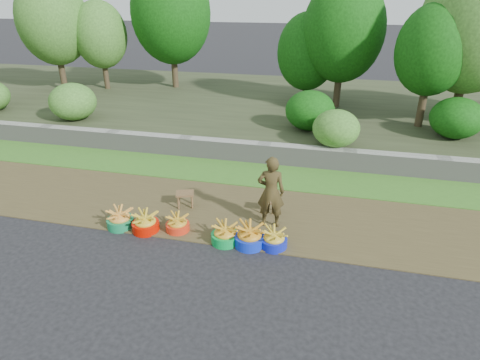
% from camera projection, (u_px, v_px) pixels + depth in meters
% --- Properties ---
extents(ground_plane, '(120.00, 120.00, 0.00)m').
position_uv_depth(ground_plane, '(223.00, 247.00, 7.28)').
color(ground_plane, black).
rests_on(ground_plane, ground).
extents(dirt_shoulder, '(80.00, 2.50, 0.02)m').
position_uv_depth(dirt_shoulder, '(239.00, 213.00, 8.37)').
color(dirt_shoulder, '#4C4225').
rests_on(dirt_shoulder, ground).
extents(grass_verge, '(80.00, 1.50, 0.04)m').
position_uv_depth(grass_verge, '(258.00, 174.00, 10.13)').
color(grass_verge, '#3D7724').
rests_on(grass_verge, ground).
extents(retaining_wall, '(80.00, 0.35, 0.55)m').
position_uv_depth(retaining_wall, '(264.00, 153.00, 10.77)').
color(retaining_wall, gray).
rests_on(retaining_wall, ground).
extents(earth_bank, '(80.00, 10.00, 0.50)m').
position_uv_depth(earth_bank, '(287.00, 108.00, 15.10)').
color(earth_bank, '#363E24').
rests_on(earth_bank, ground).
extents(vegetation, '(37.43, 8.24, 4.94)m').
position_uv_depth(vegetation, '(276.00, 38.00, 13.11)').
color(vegetation, '#3D311F').
rests_on(vegetation, earth_bank).
extents(basin_a, '(0.52, 0.52, 0.39)m').
position_uv_depth(basin_a, '(120.00, 219.00, 7.83)').
color(basin_a, '#157D48').
rests_on(basin_a, ground).
extents(basin_b, '(0.52, 0.52, 0.39)m').
position_uv_depth(basin_b, '(145.00, 223.00, 7.70)').
color(basin_b, red).
rests_on(basin_b, ground).
extents(basin_c, '(0.46, 0.46, 0.34)m').
position_uv_depth(basin_c, '(178.00, 224.00, 7.70)').
color(basin_c, red).
rests_on(basin_c, ground).
extents(basin_d, '(0.51, 0.51, 0.38)m').
position_uv_depth(basin_d, '(225.00, 234.00, 7.34)').
color(basin_d, '#09993D').
rests_on(basin_d, ground).
extents(basin_e, '(0.56, 0.56, 0.42)m').
position_uv_depth(basin_e, '(250.00, 236.00, 7.25)').
color(basin_e, '#112ECE').
rests_on(basin_e, ground).
extents(basin_f, '(0.49, 0.49, 0.36)m').
position_uv_depth(basin_f, '(274.00, 239.00, 7.21)').
color(basin_f, '#111FB6').
rests_on(basin_f, ground).
extents(stool_left, '(0.45, 0.39, 0.33)m').
position_uv_depth(stool_left, '(185.00, 195.00, 8.51)').
color(stool_left, brown).
rests_on(stool_left, dirt_shoulder).
extents(stool_right, '(0.31, 0.25, 0.27)m').
position_uv_depth(stool_right, '(268.00, 203.00, 8.31)').
color(stool_right, brown).
rests_on(stool_right, dirt_shoulder).
extents(vendor_woman, '(0.56, 0.40, 1.45)m').
position_uv_depth(vendor_woman, '(271.00, 192.00, 7.63)').
color(vendor_woman, black).
rests_on(vendor_woman, dirt_shoulder).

